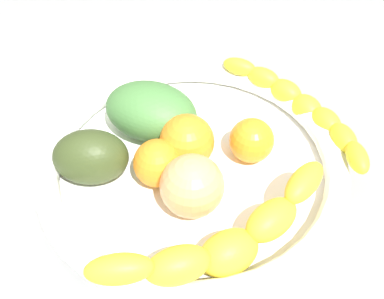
% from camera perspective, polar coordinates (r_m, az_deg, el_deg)
% --- Properties ---
extents(kitchen_counter, '(1.20, 1.20, 0.03)m').
position_cam_1_polar(kitchen_counter, '(0.54, -0.00, -4.89)').
color(kitchen_counter, gray).
rests_on(kitchen_counter, ground).
extents(fruit_bowl, '(0.35, 0.35, 0.05)m').
position_cam_1_polar(fruit_bowl, '(0.51, -0.00, -2.10)').
color(fruit_bowl, white).
rests_on(fruit_bowl, kitchen_counter).
extents(banana_draped_left, '(0.23, 0.14, 0.06)m').
position_cam_1_polar(banana_draped_left, '(0.42, 4.19, -11.45)').
color(banana_draped_left, yellow).
rests_on(banana_draped_left, fruit_bowl).
extents(banana_draped_right, '(0.15, 0.20, 0.04)m').
position_cam_1_polar(banana_draped_right, '(0.56, 13.88, 5.26)').
color(banana_draped_right, yellow).
rests_on(banana_draped_right, fruit_bowl).
extents(orange_front, '(0.05, 0.05, 0.05)m').
position_cam_1_polar(orange_front, '(0.48, -4.43, -1.73)').
color(orange_front, orange).
rests_on(orange_front, fruit_bowl).
extents(orange_mid_left, '(0.05, 0.05, 0.05)m').
position_cam_1_polar(orange_mid_left, '(0.51, 7.62, 1.15)').
color(orange_mid_left, orange).
rests_on(orange_mid_left, fruit_bowl).
extents(orange_mid_right, '(0.06, 0.06, 0.06)m').
position_cam_1_polar(orange_mid_right, '(0.49, -0.64, 1.05)').
color(orange_mid_right, orange).
rests_on(orange_mid_right, fruit_bowl).
extents(mango_green, '(0.13, 0.11, 0.06)m').
position_cam_1_polar(mango_green, '(0.53, -5.23, 4.90)').
color(mango_green, '#457C3D').
rests_on(mango_green, fruit_bowl).
extents(avocado_dark, '(0.08, 0.06, 0.06)m').
position_cam_1_polar(avocado_dark, '(0.49, -12.78, -0.91)').
color(avocado_dark, '#374621').
rests_on(avocado_dark, fruit_bowl).
extents(peach_blush, '(0.07, 0.07, 0.07)m').
position_cam_1_polar(peach_blush, '(0.45, 0.55, -4.67)').
color(peach_blush, '#F5A366').
rests_on(peach_blush, fruit_bowl).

